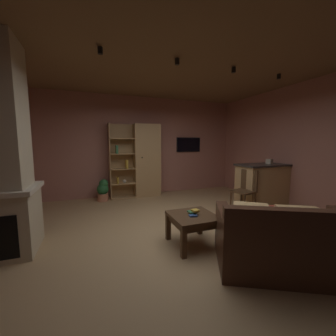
{
  "coord_description": "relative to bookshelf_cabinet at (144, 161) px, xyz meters",
  "views": [
    {
      "loc": [
        -1.31,
        -3.09,
        1.49
      ],
      "look_at": [
        0.0,
        0.4,
        1.05
      ],
      "focal_mm": 22.06,
      "sensor_mm": 36.0,
      "label": 1
    }
  ],
  "objects": [
    {
      "name": "floor",
      "position": [
        -0.09,
        -2.61,
        -1.01
      ],
      "size": [
        6.06,
        5.7,
        0.02
      ],
      "primitive_type": "cube",
      "color": "tan",
      "rests_on": "ground"
    },
    {
      "name": "coffee_table",
      "position": [
        -0.03,
        -3.09,
        -0.64
      ],
      "size": [
        0.64,
        0.66,
        0.45
      ],
      "color": "#4C331E",
      "rests_on": "ground"
    },
    {
      "name": "leather_couch",
      "position": [
        0.72,
        -4.02,
        -0.69
      ],
      "size": [
        1.83,
        1.54,
        0.84
      ],
      "color": "#4C2D1E",
      "rests_on": "ground"
    },
    {
      "name": "track_light_spot_3",
      "position": [
        0.95,
        -2.62,
        1.74
      ],
      "size": [
        0.07,
        0.07,
        0.09
      ],
      "primitive_type": "cylinder",
      "color": "black"
    },
    {
      "name": "wall_mounted_tv",
      "position": [
        1.51,
        0.21,
        0.45
      ],
      "size": [
        0.79,
        0.06,
        0.45
      ],
      "color": "black"
    },
    {
      "name": "wall_right",
      "position": [
        2.97,
        -2.61,
        0.4
      ],
      "size": [
        0.06,
        5.7,
        2.82
      ],
      "primitive_type": "cube",
      "color": "#AD7060",
      "rests_on": "ground"
    },
    {
      "name": "dining_chair",
      "position": [
        1.75,
        -2.15,
        -0.48
      ],
      "size": [
        0.5,
        0.5,
        0.92
      ],
      "color": "#4C331E",
      "rests_on": "ground"
    },
    {
      "name": "wall_back",
      "position": [
        -0.09,
        0.27,
        0.4
      ],
      "size": [
        6.18,
        0.06,
        2.82
      ],
      "primitive_type": "cube",
      "color": "#AD7060",
      "rests_on": "ground"
    },
    {
      "name": "ceiling",
      "position": [
        -0.09,
        -2.61,
        1.82
      ],
      "size": [
        6.06,
        5.7,
        0.02
      ],
      "primitive_type": "cube",
      "color": "brown"
    },
    {
      "name": "kitchen_bar_counter",
      "position": [
        2.49,
        -1.97,
        -0.5
      ],
      "size": [
        1.4,
        0.65,
        1.01
      ],
      "color": "tan",
      "rests_on": "ground"
    },
    {
      "name": "table_book_0",
      "position": [
        -0.06,
        -3.15,
        -0.54
      ],
      "size": [
        0.12,
        0.1,
        0.02
      ],
      "primitive_type": "cube",
      "rotation": [
        0.0,
        0.0,
        -0.14
      ],
      "color": "#2D4C8C",
      "rests_on": "coffee_table"
    },
    {
      "name": "window_pane_back",
      "position": [
        -0.3,
        0.24,
        0.29
      ],
      "size": [
        0.75,
        0.01,
        0.84
      ],
      "primitive_type": "cube",
      "color": "white"
    },
    {
      "name": "track_light_spot_1",
      "position": [
        -1.22,
        -2.6,
        1.74
      ],
      "size": [
        0.07,
        0.07,
        0.09
      ],
      "primitive_type": "cylinder",
      "color": "black"
    },
    {
      "name": "track_light_spot_0",
      "position": [
        -2.28,
        -2.61,
        1.74
      ],
      "size": [
        0.07,
        0.07,
        0.09
      ],
      "primitive_type": "cylinder",
      "color": "black"
    },
    {
      "name": "track_light_spot_4",
      "position": [
        1.98,
        -2.64,
        1.74
      ],
      "size": [
        0.07,
        0.07,
        0.09
      ],
      "primitive_type": "cylinder",
      "color": "black"
    },
    {
      "name": "tissue_box",
      "position": [
        2.6,
        -1.95,
        0.06
      ],
      "size": [
        0.15,
        0.15,
        0.11
      ],
      "primitive_type": "cube",
      "rotation": [
        0.0,
        0.0,
        0.26
      ],
      "color": "#BFB299",
      "rests_on": "kitchen_bar_counter"
    },
    {
      "name": "potted_floor_plant",
      "position": [
        -1.14,
        -0.15,
        -0.72
      ],
      "size": [
        0.3,
        0.3,
        0.57
      ],
      "color": "#B77051",
      "rests_on": "ground"
    },
    {
      "name": "table_book_1",
      "position": [
        -0.03,
        -3.06,
        -0.52
      ],
      "size": [
        0.13,
        0.11,
        0.03
      ],
      "primitive_type": "cube",
      "rotation": [
        0.0,
        0.0,
        0.04
      ],
      "color": "#387247",
      "rests_on": "coffee_table"
    },
    {
      "name": "bookshelf_cabinet",
      "position": [
        0.0,
        0.0,
        0.0
      ],
      "size": [
        1.4,
        0.41,
        2.03
      ],
      "color": "tan",
      "rests_on": "ground"
    },
    {
      "name": "track_light_spot_2",
      "position": [
        -0.1,
        -2.62,
        1.74
      ],
      "size": [
        0.07,
        0.07,
        0.09
      ],
      "primitive_type": "cylinder",
      "color": "black"
    },
    {
      "name": "table_book_2",
      "position": [
        0.0,
        -3.1,
        -0.49
      ],
      "size": [
        0.11,
        0.11,
        0.03
      ],
      "primitive_type": "cube",
      "rotation": [
        0.0,
        0.0,
        0.1
      ],
      "color": "gold",
      "rests_on": "coffee_table"
    }
  ]
}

